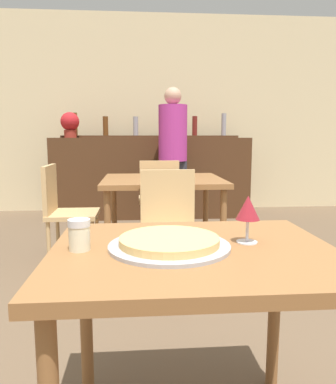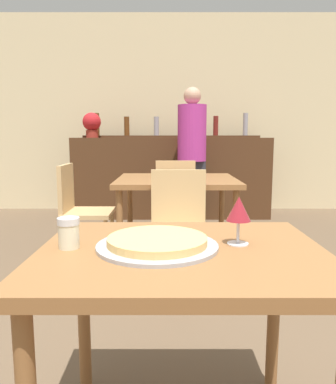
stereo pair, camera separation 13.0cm
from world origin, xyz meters
name	(u,v)px [view 2 (the right image)]	position (x,y,z in m)	size (l,w,h in m)	color
wall_back	(170,114)	(0.00, 4.42, 1.40)	(8.00, 0.05, 2.80)	beige
dining_table_near	(181,276)	(0.00, 0.00, 0.63)	(0.91, 0.74, 0.72)	brown
dining_table_far	(176,188)	(0.03, 1.94, 0.65)	(0.98, 0.86, 0.73)	brown
bar_counter	(170,177)	(0.00, 3.91, 0.53)	(2.60, 0.56, 1.06)	#4C2D19
bar_back_shelf	(170,133)	(0.00, 4.05, 1.12)	(2.39, 0.24, 0.33)	#4C2D19
chair_far_side_front	(178,222)	(0.03, 1.34, 0.50)	(0.40, 0.40, 0.85)	tan
chair_far_side_back	(174,195)	(0.03, 2.55, 0.50)	(0.40, 0.40, 0.85)	tan
chair_far_side_left	(78,206)	(-0.79, 1.94, 0.50)	(0.40, 0.40, 0.85)	tan
pizza_tray	(156,243)	(-0.08, 0.01, 0.74)	(0.39, 0.39, 0.04)	#A3A3A8
cheese_shaker	(68,233)	(-0.36, 0.01, 0.77)	(0.07, 0.07, 0.10)	beige
person_standing	(191,152)	(0.24, 3.33, 0.89)	(0.34, 0.34, 1.65)	#2D2D38
wine_glass	(238,210)	(0.19, 0.05, 0.84)	(0.08, 0.08, 0.16)	silver
potted_plant	(91,124)	(-1.05, 3.86, 1.24)	(0.24, 0.24, 0.33)	maroon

